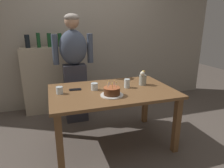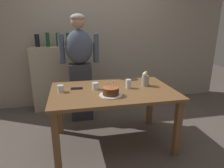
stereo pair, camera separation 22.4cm
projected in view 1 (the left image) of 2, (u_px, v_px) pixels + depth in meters
ground_plane at (112, 142)px, 2.65m from camera, size 10.00×10.00×0.00m
back_wall at (87, 36)px, 3.68m from camera, size 5.20×0.10×2.60m
dining_table at (112, 97)px, 2.46m from camera, size 1.50×0.96×0.74m
birthday_cake at (112, 92)px, 2.22m from camera, size 0.26×0.26×0.17m
water_glass_near at (94, 87)px, 2.42m from camera, size 0.08×0.08×0.09m
water_glass_far at (127, 83)px, 2.50m from camera, size 0.07×0.07×0.11m
water_glass_side at (60, 90)px, 2.28m from camera, size 0.08×0.08×0.09m
cell_phone at (75, 90)px, 2.43m from camera, size 0.15×0.08×0.01m
flower_vase at (143, 78)px, 2.60m from camera, size 0.10×0.10×0.20m
person_man_bearded at (74, 68)px, 3.03m from camera, size 0.61×0.27×1.66m
shelf_cabinet at (48, 80)px, 3.47m from camera, size 0.80×0.30×1.38m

